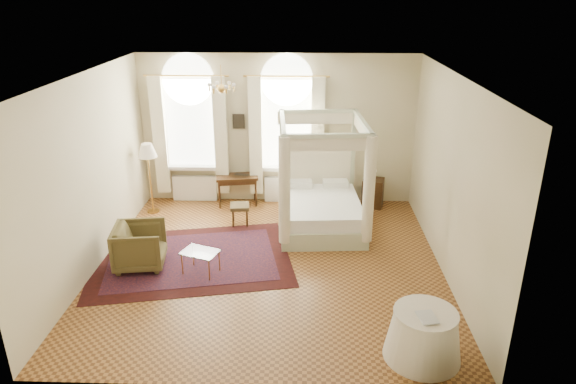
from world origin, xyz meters
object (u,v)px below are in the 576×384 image
coffee_table (200,254)px  floor_lamp (147,154)px  stool (240,208)px  canopy_bed (321,205)px  nightstand (373,193)px  armchair (140,246)px  side_table (423,335)px  writing_desk (237,180)px

coffee_table → floor_lamp: floor_lamp is taller
floor_lamp → stool: bearing=-16.2°
canopy_bed → nightstand: size_ratio=3.51×
armchair → coffee_table: 1.12m
coffee_table → side_table: side_table is taller
coffee_table → stool: bearing=77.7°
writing_desk → side_table: 5.93m
canopy_bed → side_table: bearing=-72.2°
writing_desk → armchair: armchair is taller
floor_lamp → coffee_table: bearing=-58.8°
nightstand → coffee_table: bearing=-137.2°
writing_desk → armchair: (-1.35, -2.82, -0.20)m
coffee_table → side_table: bearing=-31.4°
canopy_bed → stool: size_ratio=5.17×
canopy_bed → floor_lamp: 3.80m
canopy_bed → coffee_table: 2.78m
armchair → writing_desk: bearing=-33.3°
stool → floor_lamp: floor_lamp is taller
canopy_bed → writing_desk: size_ratio=2.29×
nightstand → side_table: bearing=-89.4°
nightstand → floor_lamp: floor_lamp is taller
stool → writing_desk: bearing=99.8°
nightstand → stool: bearing=-159.8°
nightstand → coffee_table: size_ratio=0.89×
armchair → floor_lamp: floor_lamp is taller
nightstand → side_table: (0.05, -5.06, 0.02)m
canopy_bed → coffee_table: bearing=-138.7°
writing_desk → floor_lamp: floor_lamp is taller
stool → floor_lamp: 2.27m
canopy_bed → nightstand: 1.70m
coffee_table → floor_lamp: 3.14m
writing_desk → side_table: size_ratio=0.96×
side_table → writing_desk: bearing=121.3°
floor_lamp → side_table: floor_lamp is taller
coffee_table → floor_lamp: bearing=121.2°
coffee_table → side_table: (3.33, -2.03, -0.03)m
nightstand → stool: 3.03m
armchair → side_table: 4.96m
nightstand → side_table: size_ratio=0.63×
nightstand → coffee_table: nightstand is taller
nightstand → stool: size_ratio=1.47×
armchair → floor_lamp: (-0.46, 2.35, 0.93)m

